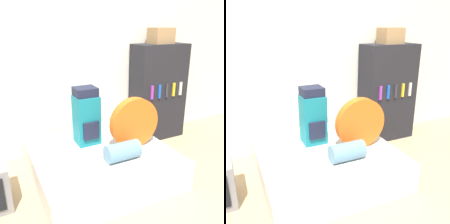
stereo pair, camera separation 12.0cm
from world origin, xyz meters
The scene contains 8 objects.
ground_plane centered at (0.00, 0.00, 0.00)m, with size 16.00×16.00×0.00m, color tan.
wall_back centered at (0.00, 1.71, 1.30)m, with size 8.00×0.05×2.60m.
bed centered at (-0.02, 0.82, 0.17)m, with size 1.60×1.58×0.35m.
backpack centered at (-0.09, 1.06, 0.70)m, with size 0.29×0.30×0.72m.
tent_bag centered at (0.38, 0.70, 0.66)m, with size 0.62×0.11×0.62m.
sleeping_roll centered at (0.10, 0.47, 0.45)m, with size 0.39×0.21×0.21m.
bookshelf centered at (1.30, 1.45, 0.76)m, with size 0.85×0.43×1.52m.
cardboard_box centered at (1.30, 1.46, 1.63)m, with size 0.33×0.27×0.23m.
Camera 2 is at (-1.03, -1.74, 1.79)m, focal length 40.00 mm.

